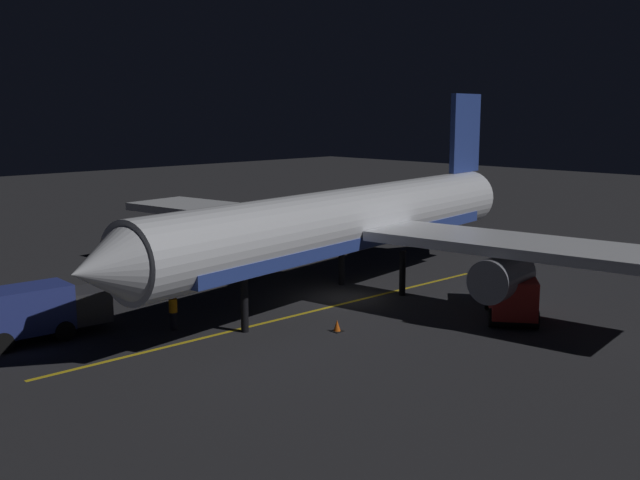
# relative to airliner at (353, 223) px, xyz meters

# --- Properties ---
(ground_plane) EXTENTS (180.00, 180.00, 0.20)m
(ground_plane) POSITION_rel_airliner_xyz_m (-0.08, 0.61, -4.22)
(ground_plane) COLOR #28282B
(apron_guide_stripe) EXTENTS (1.14, 28.08, 0.01)m
(apron_guide_stripe) POSITION_rel_airliner_xyz_m (-0.73, 4.61, -4.11)
(apron_guide_stripe) COLOR gold
(apron_guide_stripe) RESTS_ON ground_plane
(airliner) EXTENTS (35.89, 35.49, 11.29)m
(airliner) POSITION_rel_airliner_xyz_m (0.00, 0.00, 0.00)
(airliner) COLOR white
(airliner) RESTS_ON ground_plane
(baggage_truck) EXTENTS (2.55, 5.77, 2.48)m
(baggage_truck) POSITION_rel_airliner_xyz_m (4.55, 15.87, -2.85)
(baggage_truck) COLOR navy
(baggage_truck) RESTS_ON ground_plane
(catering_truck) EXTENTS (5.46, 6.41, 2.29)m
(catering_truck) POSITION_rel_airliner_xyz_m (-8.24, -2.80, -2.91)
(catering_truck) COLOR maroon
(catering_truck) RESTS_ON ground_plane
(ground_crew_worker) EXTENTS (0.40, 0.40, 1.74)m
(ground_crew_worker) POSITION_rel_airliner_xyz_m (1.51, 10.75, -3.23)
(ground_crew_worker) COLOR black
(ground_crew_worker) RESTS_ON ground_plane
(traffic_cone_near_left) EXTENTS (0.50, 0.50, 0.55)m
(traffic_cone_near_left) POSITION_rel_airliner_xyz_m (-4.11, 5.46, -3.87)
(traffic_cone_near_left) COLOR #EA590F
(traffic_cone_near_left) RESTS_ON ground_plane
(traffic_cone_near_right) EXTENTS (0.50, 0.50, 0.55)m
(traffic_cone_near_right) POSITION_rel_airliner_xyz_m (5.29, 12.58, -3.87)
(traffic_cone_near_right) COLOR #EA590F
(traffic_cone_near_right) RESTS_ON ground_plane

